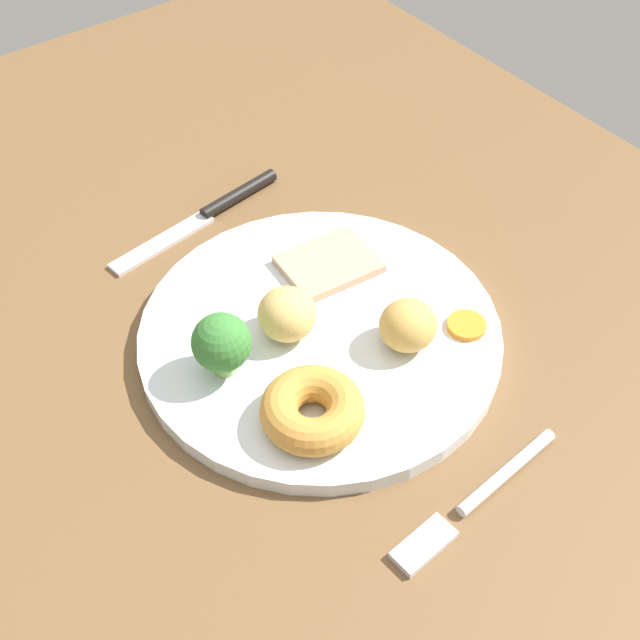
{
  "coord_description": "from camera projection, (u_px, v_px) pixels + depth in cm",
  "views": [
    {
      "loc": [
        -32.56,
        25.68,
        53.64
      ],
      "look_at": [
        2.94,
        -0.91,
        6.0
      ],
      "focal_mm": 47.23,
      "sensor_mm": 36.0,
      "label": 1
    }
  ],
  "objects": [
    {
      "name": "dinner_plate",
      "position": [
        320.0,
        335.0,
        0.66
      ],
      "size": [
        28.51,
        28.51,
        1.4
      ],
      "primitive_type": "cylinder",
      "color": "white",
      "rests_on": "dining_table"
    },
    {
      "name": "yorkshire_pudding",
      "position": [
        312.0,
        410.0,
        0.59
      ],
      "size": [
        7.45,
        7.45,
        2.73
      ],
      "primitive_type": "torus",
      "color": "#C68938",
      "rests_on": "dinner_plate"
    },
    {
      "name": "broccoli_floret",
      "position": [
        222.0,
        343.0,
        0.61
      ],
      "size": [
        4.43,
        4.43,
        5.33
      ],
      "color": "#8CB766",
      "rests_on": "dinner_plate"
    },
    {
      "name": "roast_potato_right",
      "position": [
        287.0,
        314.0,
        0.64
      ],
      "size": [
        6.27,
        6.25,
        4.09
      ],
      "primitive_type": "ellipsoid",
      "rotation": [
        0.0,
        0.0,
        5.76
      ],
      "color": "#D8B260",
      "rests_on": "dinner_plate"
    },
    {
      "name": "roast_potato_left",
      "position": [
        408.0,
        325.0,
        0.63
      ],
      "size": [
        4.89,
        5.0,
        3.91
      ],
      "primitive_type": "ellipsoid",
      "rotation": [
        0.0,
        0.0,
        3.27
      ],
      "color": "tan",
      "rests_on": "dinner_plate"
    },
    {
      "name": "dining_table",
      "position": [
        333.0,
        383.0,
        0.66
      ],
      "size": [
        120.0,
        84.0,
        3.6
      ],
      "primitive_type": "cube",
      "color": "brown",
      "rests_on": "ground"
    },
    {
      "name": "knife",
      "position": [
        212.0,
        211.0,
        0.77
      ],
      "size": [
        3.92,
        18.53,
        1.2
      ],
      "rotation": [
        0.0,
        0.0,
        1.71
      ],
      "color": "black",
      "rests_on": "dining_table"
    },
    {
      "name": "fork",
      "position": [
        474.0,
        501.0,
        0.57
      ],
      "size": [
        2.65,
        15.32,
        0.9
      ],
      "rotation": [
        0.0,
        0.0,
        1.65
      ],
      "color": "silver",
      "rests_on": "dining_table"
    },
    {
      "name": "meat_slice_main",
      "position": [
        329.0,
        264.0,
        0.7
      ],
      "size": [
        6.71,
        8.16,
        0.8
      ],
      "primitive_type": "cube",
      "rotation": [
        0.0,
        0.0,
        4.61
      ],
      "color": "tan",
      "rests_on": "dinner_plate"
    },
    {
      "name": "carrot_coin_front",
      "position": [
        467.0,
        325.0,
        0.66
      ],
      "size": [
        3.08,
        3.08,
        0.49
      ],
      "primitive_type": "cylinder",
      "color": "orange",
      "rests_on": "dinner_plate"
    }
  ]
}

